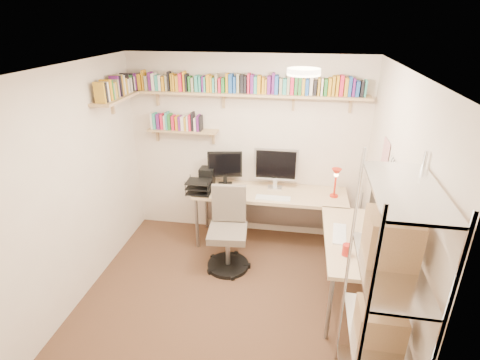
% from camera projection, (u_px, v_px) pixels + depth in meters
% --- Properties ---
extents(ground, '(3.20, 3.20, 0.00)m').
position_uv_depth(ground, '(226.00, 296.00, 4.25)').
color(ground, '#412F1C').
rests_on(ground, ground).
extents(room_shell, '(3.24, 3.04, 2.52)m').
position_uv_depth(room_shell, '(225.00, 170.00, 3.62)').
color(room_shell, beige).
rests_on(room_shell, ground).
extents(wall_shelves, '(3.12, 1.09, 0.80)m').
position_uv_depth(wall_shelves, '(212.00, 94.00, 4.66)').
color(wall_shelves, tan).
rests_on(wall_shelves, ground).
extents(corner_desk, '(2.37, 1.98, 1.35)m').
position_uv_depth(corner_desk, '(279.00, 202.00, 4.70)').
color(corner_desk, beige).
rests_on(corner_desk, ground).
extents(office_chair, '(0.55, 0.56, 1.04)m').
position_uv_depth(office_chair, '(228.00, 235.00, 4.62)').
color(office_chair, black).
rests_on(office_chair, ground).
extents(wire_rack, '(0.45, 0.90, 2.06)m').
position_uv_depth(wire_rack, '(386.00, 284.00, 2.61)').
color(wire_rack, silver).
rests_on(wire_rack, ground).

